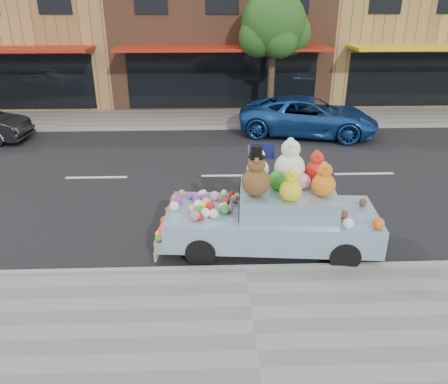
{
  "coord_description": "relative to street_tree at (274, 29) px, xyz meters",
  "views": [
    {
      "loc": [
        -0.68,
        -12.06,
        4.88
      ],
      "look_at": [
        -0.37,
        -3.97,
        1.25
      ],
      "focal_mm": 35.0,
      "sensor_mm": 36.0,
      "label": 1
    }
  ],
  "objects": [
    {
      "name": "car_blue",
      "position": [
        1.13,
        -2.4,
        -2.98
      ],
      "size": [
        5.58,
        3.58,
        1.43
      ],
      "primitive_type": "imported",
      "rotation": [
        0.0,
        0.0,
        1.32
      ],
      "color": "#1C4C9B",
      "rests_on": "ground"
    },
    {
      "name": "near_sidewalk",
      "position": [
        -2.03,
        -13.05,
        -3.63
      ],
      "size": [
        60.0,
        3.0,
        0.12
      ],
      "primitive_type": "cube",
      "color": "gray",
      "rests_on": "ground"
    },
    {
      "name": "storefront_right",
      "position": [
        7.97,
        5.42,
        -0.05
      ],
      "size": [
        10.0,
        9.8,
        7.3
      ],
      "color": "#A78046",
      "rests_on": "ground"
    },
    {
      "name": "far_sidewalk",
      "position": [
        -2.03,
        -0.05,
        -3.63
      ],
      "size": [
        60.0,
        3.0,
        0.12
      ],
      "primitive_type": "cube",
      "color": "gray",
      "rests_on": "ground"
    },
    {
      "name": "near_kerb",
      "position": [
        -2.03,
        -11.55,
        -3.63
      ],
      "size": [
        60.0,
        0.12,
        0.13
      ],
      "primitive_type": "cube",
      "color": "gray",
      "rests_on": "ground"
    },
    {
      "name": "storefront_mid",
      "position": [
        -2.03,
        5.42,
        -0.05
      ],
      "size": [
        10.0,
        9.8,
        7.3
      ],
      "color": "brown",
      "rests_on": "ground"
    },
    {
      "name": "street_tree",
      "position": [
        0.0,
        0.0,
        0.0
      ],
      "size": [
        3.0,
        2.7,
        5.22
      ],
      "color": "#38281C",
      "rests_on": "ground"
    },
    {
      "name": "far_kerb",
      "position": [
        -2.03,
        -1.55,
        -3.63
      ],
      "size": [
        60.0,
        0.12,
        0.13
      ],
      "primitive_type": "cube",
      "color": "gray",
      "rests_on": "ground"
    },
    {
      "name": "art_car",
      "position": [
        -1.39,
        -10.6,
        -2.87
      ],
      "size": [
        4.62,
        2.14,
        2.36
      ],
      "rotation": [
        0.0,
        0.0,
        -0.09
      ],
      "color": "black",
      "rests_on": "ground"
    },
    {
      "name": "ground",
      "position": [
        -2.03,
        -6.55,
        -3.69
      ],
      "size": [
        120.0,
        120.0,
        0.0
      ],
      "primitive_type": "plane",
      "color": "black",
      "rests_on": "ground"
    },
    {
      "name": "storefront_left",
      "position": [
        -12.03,
        5.42,
        -0.05
      ],
      "size": [
        10.0,
        9.8,
        7.3
      ],
      "color": "#A78046",
      "rests_on": "ground"
    }
  ]
}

